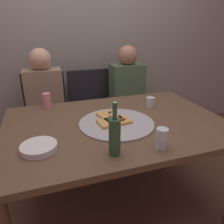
# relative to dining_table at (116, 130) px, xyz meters

# --- Properties ---
(ground_plane) EXTENTS (8.00, 8.00, 0.00)m
(ground_plane) POSITION_rel_dining_table_xyz_m (0.00, 0.00, -0.66)
(ground_plane) COLOR #513828
(back_wall) EXTENTS (6.00, 0.10, 2.60)m
(back_wall) POSITION_rel_dining_table_xyz_m (0.00, 1.28, 0.64)
(back_wall) COLOR gray
(back_wall) RESTS_ON ground_plane
(dining_table) EXTENTS (1.54, 1.05, 0.73)m
(dining_table) POSITION_rel_dining_table_xyz_m (0.00, 0.00, 0.00)
(dining_table) COLOR brown
(dining_table) RESTS_ON ground_plane
(pizza_tray) EXTENTS (0.52, 0.52, 0.01)m
(pizza_tray) POSITION_rel_dining_table_xyz_m (-0.01, -0.04, 0.07)
(pizza_tray) COLOR #ADADB2
(pizza_tray) RESTS_ON dining_table
(pizza_slice_last) EXTENTS (0.23, 0.15, 0.05)m
(pizza_slice_last) POSITION_rel_dining_table_xyz_m (-0.03, -0.04, 0.09)
(pizza_slice_last) COLOR tan
(pizza_slice_last) RESTS_ON pizza_tray
(pizza_slice_extra) EXTENTS (0.17, 0.24, 0.05)m
(pizza_slice_extra) POSITION_rel_dining_table_xyz_m (-0.03, 0.04, 0.09)
(pizza_slice_extra) COLOR tan
(pizza_slice_extra) RESTS_ON pizza_tray
(wine_bottle) EXTENTS (0.06, 0.06, 0.29)m
(wine_bottle) POSITION_rel_dining_table_xyz_m (-0.15, -0.38, 0.18)
(wine_bottle) COLOR #2D5133
(wine_bottle) RESTS_ON dining_table
(tumbler_near) EXTENTS (0.07, 0.07, 0.08)m
(tumbler_near) POSITION_rel_dining_table_xyz_m (0.36, 0.19, 0.11)
(tumbler_near) COLOR silver
(tumbler_near) RESTS_ON dining_table
(tumbler_far) EXTENTS (0.07, 0.07, 0.12)m
(tumbler_far) POSITION_rel_dining_table_xyz_m (0.12, -0.41, 0.13)
(tumbler_far) COLOR silver
(tumbler_far) RESTS_ON dining_table
(soda_can) EXTENTS (0.07, 0.07, 0.12)m
(soda_can) POSITION_rel_dining_table_xyz_m (-0.45, 0.44, 0.13)
(soda_can) COLOR pink
(soda_can) RESTS_ON dining_table
(plate_stack) EXTENTS (0.20, 0.20, 0.03)m
(plate_stack) POSITION_rel_dining_table_xyz_m (-0.53, -0.22, 0.09)
(plate_stack) COLOR white
(plate_stack) RESTS_ON dining_table
(chair_left) EXTENTS (0.44, 0.44, 0.90)m
(chair_left) POSITION_rel_dining_table_xyz_m (-0.46, 0.92, -0.15)
(chair_left) COLOR black
(chair_left) RESTS_ON ground_plane
(chair_middle) EXTENTS (0.44, 0.44, 0.90)m
(chair_middle) POSITION_rel_dining_table_xyz_m (0.01, 0.92, -0.15)
(chair_middle) COLOR black
(chair_middle) RESTS_ON ground_plane
(chair_right) EXTENTS (0.44, 0.44, 0.90)m
(chair_right) POSITION_rel_dining_table_xyz_m (0.43, 0.92, -0.15)
(chair_right) COLOR black
(chair_right) RESTS_ON ground_plane
(guest_in_sweater) EXTENTS (0.36, 0.56, 1.17)m
(guest_in_sweater) POSITION_rel_dining_table_xyz_m (-0.46, 0.77, -0.02)
(guest_in_sweater) COLOR #937A60
(guest_in_sweater) RESTS_ON ground_plane
(guest_in_beanie) EXTENTS (0.36, 0.56, 1.17)m
(guest_in_beanie) POSITION_rel_dining_table_xyz_m (0.43, 0.77, -0.02)
(guest_in_beanie) COLOR #4C6B47
(guest_in_beanie) RESTS_ON ground_plane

